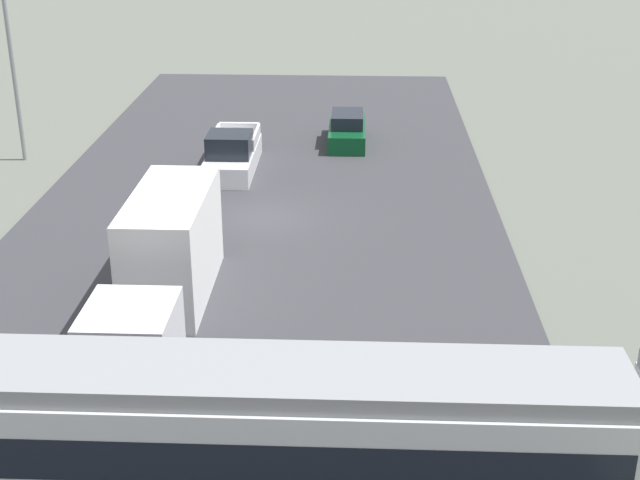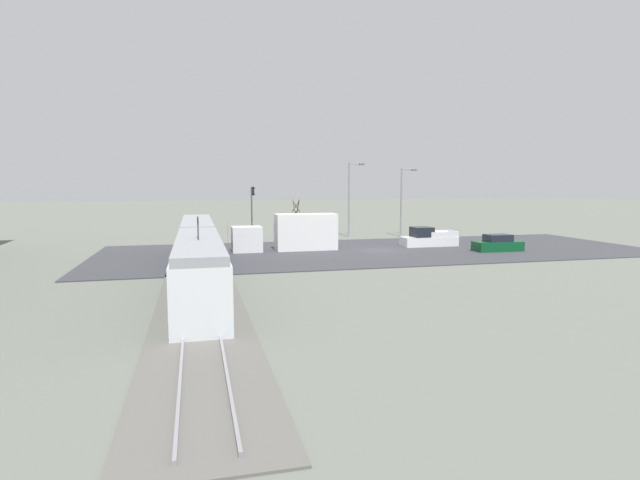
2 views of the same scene
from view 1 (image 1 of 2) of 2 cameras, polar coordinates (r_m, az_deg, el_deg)
ground_plane at (r=35.16m, az=-3.78°, el=1.33°), size 320.00×320.00×0.00m
road_surface at (r=35.15m, az=-3.78°, el=1.39°), size 18.85×51.26×0.08m
light_rail_tram at (r=20.23m, az=19.54°, el=-12.32°), size 28.85×2.55×4.45m
box_truck at (r=27.49m, az=-9.99°, el=-1.65°), size 2.35×9.77×3.39m
pickup_truck at (r=40.51m, az=-5.65°, el=5.42°), size 2.08×5.58×1.93m
sedan_car_0 at (r=44.51m, az=1.76°, el=7.02°), size 1.79×4.50×1.55m
street_lamp_near_crossing at (r=43.63m, az=-19.02°, el=10.85°), size 0.36×1.95×8.14m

